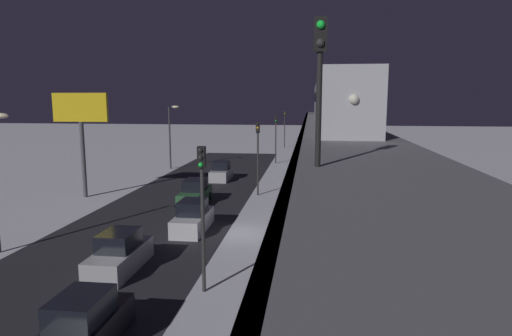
{
  "coord_description": "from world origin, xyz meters",
  "views": [
    {
      "loc": [
        -4.31,
        26.14,
        8.32
      ],
      "look_at": [
        0.55,
        -12.93,
        2.17
      ],
      "focal_mm": 30.66,
      "sensor_mm": 36.0,
      "label": 1
    }
  ],
  "objects_px": {
    "traffic_light_near": "(202,198)",
    "traffic_light_distant": "(285,124)",
    "sedan_green": "(195,194)",
    "traffic_light_mid": "(258,148)",
    "commercial_billboard": "(81,118)",
    "traffic_light_far": "(276,132)",
    "sedan_silver": "(221,172)",
    "sedan_silver_2": "(120,255)",
    "rail_signal": "(320,66)",
    "sedan_black": "(82,329)",
    "sedan_white": "(193,218)",
    "subway_train": "(333,101)"
  },
  "relations": [
    {
      "from": "traffic_light_near",
      "to": "traffic_light_distant",
      "type": "height_order",
      "value": "same"
    },
    {
      "from": "sedan_green",
      "to": "traffic_light_mid",
      "type": "distance_m",
      "value": 6.86
    },
    {
      "from": "traffic_light_mid",
      "to": "commercial_billboard",
      "type": "height_order",
      "value": "commercial_billboard"
    },
    {
      "from": "traffic_light_near",
      "to": "traffic_light_far",
      "type": "distance_m",
      "value": 39.53
    },
    {
      "from": "traffic_light_far",
      "to": "traffic_light_distant",
      "type": "distance_m",
      "value": 19.76
    },
    {
      "from": "sedan_silver",
      "to": "traffic_light_near",
      "type": "height_order",
      "value": "traffic_light_near"
    },
    {
      "from": "sedan_silver_2",
      "to": "commercial_billboard",
      "type": "bearing_deg",
      "value": 123.21
    },
    {
      "from": "rail_signal",
      "to": "sedan_silver_2",
      "type": "bearing_deg",
      "value": -38.42
    },
    {
      "from": "traffic_light_mid",
      "to": "sedan_black",
      "type": "bearing_deg",
      "value": 83.32
    },
    {
      "from": "traffic_light_mid",
      "to": "traffic_light_distant",
      "type": "bearing_deg",
      "value": -90.0
    },
    {
      "from": "sedan_green",
      "to": "traffic_light_near",
      "type": "distance_m",
      "value": 17.13
    },
    {
      "from": "sedan_black",
      "to": "traffic_light_distant",
      "type": "relative_size",
      "value": 0.69
    },
    {
      "from": "sedan_white",
      "to": "traffic_light_near",
      "type": "distance_m",
      "value": 9.89
    },
    {
      "from": "traffic_light_far",
      "to": "sedan_silver",
      "type": "bearing_deg",
      "value": 69.86
    },
    {
      "from": "sedan_black",
      "to": "traffic_light_far",
      "type": "xyz_separation_m",
      "value": [
        -2.9,
        -44.52,
        3.4
      ]
    },
    {
      "from": "traffic_light_near",
      "to": "traffic_light_distant",
      "type": "distance_m",
      "value": 59.29
    },
    {
      "from": "traffic_light_near",
      "to": "rail_signal",
      "type": "bearing_deg",
      "value": 130.19
    },
    {
      "from": "sedan_silver",
      "to": "sedan_silver_2",
      "type": "bearing_deg",
      "value": -90.0
    },
    {
      "from": "sedan_silver",
      "to": "traffic_light_mid",
      "type": "distance_m",
      "value": 9.05
    },
    {
      "from": "subway_train",
      "to": "commercial_billboard",
      "type": "bearing_deg",
      "value": 9.39
    },
    {
      "from": "traffic_light_mid",
      "to": "rail_signal",
      "type": "bearing_deg",
      "value": 100.53
    },
    {
      "from": "traffic_light_far",
      "to": "sedan_white",
      "type": "bearing_deg",
      "value": 84.6
    },
    {
      "from": "traffic_light_near",
      "to": "sedan_silver_2",
      "type": "bearing_deg",
      "value": -21.86
    },
    {
      "from": "sedan_black",
      "to": "subway_train",
      "type": "bearing_deg",
      "value": 70.12
    },
    {
      "from": "sedan_silver",
      "to": "traffic_light_far",
      "type": "height_order",
      "value": "traffic_light_far"
    },
    {
      "from": "sedan_white",
      "to": "rail_signal",
      "type": "bearing_deg",
      "value": -62.14
    },
    {
      "from": "traffic_light_distant",
      "to": "commercial_billboard",
      "type": "relative_size",
      "value": 0.72
    },
    {
      "from": "traffic_light_near",
      "to": "traffic_light_distant",
      "type": "relative_size",
      "value": 1.0
    },
    {
      "from": "traffic_light_mid",
      "to": "commercial_billboard",
      "type": "xyz_separation_m",
      "value": [
        14.73,
        2.55,
        2.63
      ]
    },
    {
      "from": "sedan_silver_2",
      "to": "sedan_black",
      "type": "relative_size",
      "value": 1.01
    },
    {
      "from": "sedan_silver_2",
      "to": "traffic_light_far",
      "type": "height_order",
      "value": "traffic_light_far"
    },
    {
      "from": "subway_train",
      "to": "sedan_white",
      "type": "xyz_separation_m",
      "value": [
        9.3,
        11.88,
        -7.46
      ]
    },
    {
      "from": "subway_train",
      "to": "sedan_green",
      "type": "height_order",
      "value": "subway_train"
    },
    {
      "from": "sedan_green",
      "to": "commercial_billboard",
      "type": "height_order",
      "value": "commercial_billboard"
    },
    {
      "from": "traffic_light_near",
      "to": "traffic_light_mid",
      "type": "distance_m",
      "value": 19.76
    },
    {
      "from": "subway_train",
      "to": "commercial_billboard",
      "type": "distance_m",
      "value": 21.46
    },
    {
      "from": "sedan_black",
      "to": "commercial_billboard",
      "type": "height_order",
      "value": "commercial_billboard"
    },
    {
      "from": "sedan_silver",
      "to": "commercial_billboard",
      "type": "bearing_deg",
      "value": -136.56
    },
    {
      "from": "sedan_white",
      "to": "traffic_light_far",
      "type": "bearing_deg",
      "value": 84.6
    },
    {
      "from": "traffic_light_far",
      "to": "traffic_light_distant",
      "type": "relative_size",
      "value": 1.0
    },
    {
      "from": "sedan_white",
      "to": "sedan_black",
      "type": "height_order",
      "value": "same"
    },
    {
      "from": "subway_train",
      "to": "sedan_silver_2",
      "type": "bearing_deg",
      "value": 59.48
    },
    {
      "from": "traffic_light_mid",
      "to": "commercial_billboard",
      "type": "relative_size",
      "value": 0.72
    },
    {
      "from": "traffic_light_distant",
      "to": "commercial_billboard",
      "type": "distance_m",
      "value": 44.66
    },
    {
      "from": "sedan_silver_2",
      "to": "traffic_light_distant",
      "type": "xyz_separation_m",
      "value": [
        -4.7,
        -57.4,
        3.4
      ]
    },
    {
      "from": "sedan_green",
      "to": "rail_signal",
      "type": "bearing_deg",
      "value": -66.54
    },
    {
      "from": "traffic_light_mid",
      "to": "traffic_light_distant",
      "type": "relative_size",
      "value": 1.0
    },
    {
      "from": "sedan_silver",
      "to": "sedan_silver_2",
      "type": "distance_m",
      "value": 24.83
    },
    {
      "from": "sedan_green",
      "to": "commercial_billboard",
      "type": "xyz_separation_m",
      "value": [
        10.03,
        -1.1,
        6.04
      ]
    },
    {
      "from": "subway_train",
      "to": "sedan_black",
      "type": "bearing_deg",
      "value": 70.12
    }
  ]
}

